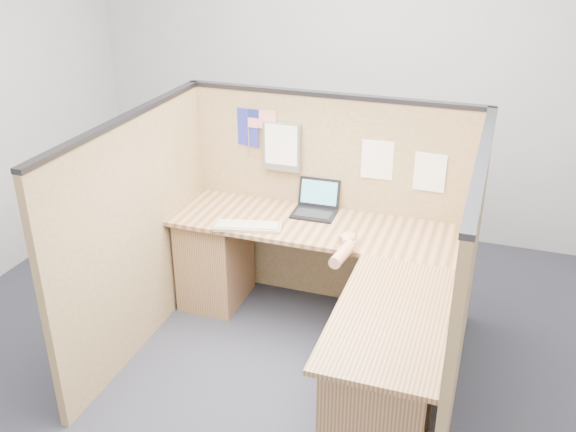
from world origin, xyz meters
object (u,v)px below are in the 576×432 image
at_px(laptop, 316,205).
at_px(mouse, 348,240).
at_px(l_desk, 326,303).
at_px(keyboard, 248,226).

distance_m(laptop, mouse, 0.51).
height_order(l_desk, laptop, laptop).
bearing_deg(laptop, mouse, -51.73).
relative_size(laptop, mouse, 2.67).
height_order(keyboard, mouse, mouse).
bearing_deg(laptop, l_desk, -68.90).
bearing_deg(keyboard, l_desk, -31.20).
relative_size(l_desk, mouse, 17.70).
bearing_deg(l_desk, mouse, 66.42).
bearing_deg(keyboard, mouse, -13.29).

